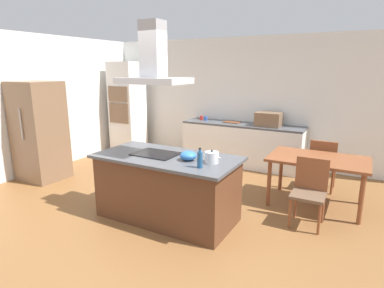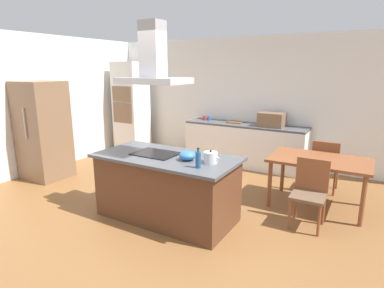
% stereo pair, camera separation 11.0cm
% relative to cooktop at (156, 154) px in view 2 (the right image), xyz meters
% --- Properties ---
extents(ground, '(16.00, 16.00, 0.00)m').
position_rel_cooktop_xyz_m(ground, '(0.18, 1.50, -0.91)').
color(ground, brown).
extents(wall_back, '(7.20, 0.10, 2.70)m').
position_rel_cooktop_xyz_m(wall_back, '(0.18, 3.25, 0.44)').
color(wall_back, white).
rests_on(wall_back, ground).
extents(wall_left, '(0.10, 8.80, 2.70)m').
position_rel_cooktop_xyz_m(wall_left, '(-3.27, 1.00, 0.44)').
color(wall_left, white).
rests_on(wall_left, ground).
extents(kitchen_island, '(1.95, 0.98, 0.90)m').
position_rel_cooktop_xyz_m(kitchen_island, '(0.18, 0.00, -0.45)').
color(kitchen_island, '#59331E').
rests_on(kitchen_island, ground).
extents(cooktop, '(0.60, 0.44, 0.01)m').
position_rel_cooktop_xyz_m(cooktop, '(0.00, 0.00, 0.00)').
color(cooktop, black).
rests_on(cooktop, kitchen_island).
extents(tea_kettle, '(0.23, 0.17, 0.17)m').
position_rel_cooktop_xyz_m(tea_kettle, '(0.85, -0.00, 0.07)').
color(tea_kettle, silver).
rests_on(tea_kettle, kitchen_island).
extents(olive_oil_bottle, '(0.06, 0.06, 0.24)m').
position_rel_cooktop_xyz_m(olive_oil_bottle, '(0.81, -0.24, 0.10)').
color(olive_oil_bottle, navy).
rests_on(olive_oil_bottle, kitchen_island).
extents(mixing_bowl, '(0.22, 0.22, 0.12)m').
position_rel_cooktop_xyz_m(mixing_bowl, '(0.53, -0.03, 0.05)').
color(mixing_bowl, '#2D6BB7').
rests_on(mixing_bowl, kitchen_island).
extents(back_counter, '(2.57, 0.62, 0.90)m').
position_rel_cooktop_xyz_m(back_counter, '(0.19, 2.88, -0.46)').
color(back_counter, white).
rests_on(back_counter, ground).
extents(countertop_microwave, '(0.50, 0.38, 0.28)m').
position_rel_cooktop_xyz_m(countertop_microwave, '(0.75, 2.88, 0.13)').
color(countertop_microwave, brown).
rests_on(countertop_microwave, back_counter).
extents(coffee_mug_red, '(0.08, 0.08, 0.09)m').
position_rel_cooktop_xyz_m(coffee_mug_red, '(-0.82, 2.95, 0.04)').
color(coffee_mug_red, red).
rests_on(coffee_mug_red, back_counter).
extents(coffee_mug_blue, '(0.08, 0.08, 0.09)m').
position_rel_cooktop_xyz_m(coffee_mug_blue, '(-0.69, 2.92, 0.04)').
color(coffee_mug_blue, '#2D56B2').
rests_on(coffee_mug_blue, back_counter).
extents(cutting_board, '(0.34, 0.24, 0.02)m').
position_rel_cooktop_xyz_m(cutting_board, '(-0.06, 2.93, 0.00)').
color(cutting_board, brown).
rests_on(cutting_board, back_counter).
extents(wall_oven_stack, '(0.70, 0.66, 2.20)m').
position_rel_cooktop_xyz_m(wall_oven_stack, '(-2.72, 2.65, 0.20)').
color(wall_oven_stack, white).
rests_on(wall_oven_stack, ground).
extents(refrigerator, '(0.80, 0.73, 1.82)m').
position_rel_cooktop_xyz_m(refrigerator, '(-2.80, 0.25, 0.00)').
color(refrigerator, brown).
rests_on(refrigerator, ground).
extents(dining_table, '(1.40, 0.90, 0.75)m').
position_rel_cooktop_xyz_m(dining_table, '(1.92, 1.45, -0.24)').
color(dining_table, brown).
rests_on(dining_table, ground).
extents(chair_facing_island, '(0.42, 0.42, 0.89)m').
position_rel_cooktop_xyz_m(chair_facing_island, '(1.92, 0.79, -0.40)').
color(chair_facing_island, brown).
rests_on(chair_facing_island, ground).
extents(chair_facing_back_wall, '(0.42, 0.42, 0.89)m').
position_rel_cooktop_xyz_m(chair_facing_back_wall, '(1.92, 2.12, -0.40)').
color(chair_facing_back_wall, brown).
rests_on(chair_facing_back_wall, ground).
extents(range_hood, '(0.90, 0.55, 0.78)m').
position_rel_cooktop_xyz_m(range_hood, '(-0.00, 0.00, 1.20)').
color(range_hood, '#ADADB2').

